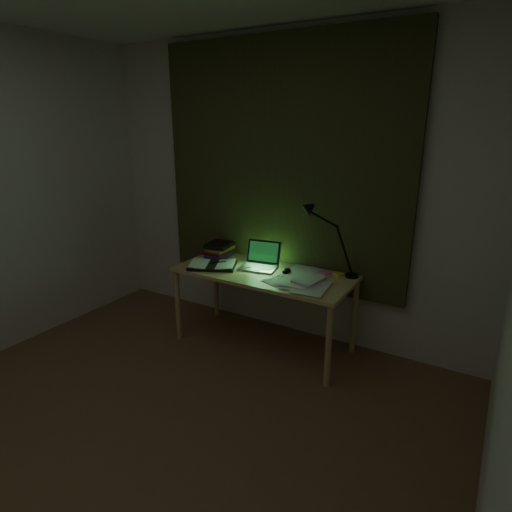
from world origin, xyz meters
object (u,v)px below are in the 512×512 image
at_px(laptop, 258,256).
at_px(book_stack, 219,249).
at_px(loose_papers, 303,278).
at_px(desk, 263,309).
at_px(desk_lamp, 354,243).
at_px(open_textbook, 213,265).

bearing_deg(laptop, book_stack, 156.68).
distance_m(book_stack, loose_papers, 0.91).
relative_size(laptop, book_stack, 1.40).
xyz_separation_m(laptop, loose_papers, (0.42, -0.04, -0.09)).
height_order(desk, book_stack, book_stack).
height_order(laptop, desk_lamp, desk_lamp).
bearing_deg(loose_papers, laptop, 174.21).
height_order(laptop, loose_papers, laptop).
height_order(desk, loose_papers, loose_papers).
relative_size(laptop, open_textbook, 0.87).
bearing_deg(loose_papers, book_stack, 170.10).
xyz_separation_m(desk, loose_papers, (0.34, 0.00, 0.34)).
xyz_separation_m(laptop, desk_lamp, (0.72, 0.20, 0.17)).
height_order(open_textbook, loose_papers, open_textbook).
bearing_deg(desk_lamp, laptop, -173.82).
xyz_separation_m(desk, open_textbook, (-0.43, -0.10, 0.34)).
height_order(desk, laptop, laptop).
height_order(desk, open_textbook, open_textbook).
xyz_separation_m(open_textbook, book_stack, (-0.12, 0.26, 0.05)).
relative_size(desk, desk_lamp, 2.58).
bearing_deg(desk, open_textbook, -166.51).
height_order(laptop, book_stack, laptop).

